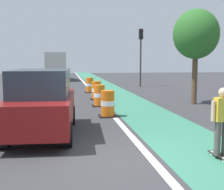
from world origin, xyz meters
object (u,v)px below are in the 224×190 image
at_px(traffic_barrel_mid, 99,96).
at_px(delivery_truck_down_block, 55,65).
at_px(skateboarder_on_lane, 222,121).
at_px(traffic_barrel_back, 96,90).
at_px(street_tree_sidewalk, 196,35).
at_px(traffic_barrel_front, 108,104).
at_px(traffic_barrel_far, 90,85).
at_px(parked_suv_nearest, 42,102).
at_px(traffic_light_corner, 141,47).

height_order(traffic_barrel_mid, delivery_truck_down_block, delivery_truck_down_block).
height_order(skateboarder_on_lane, traffic_barrel_back, skateboarder_on_lane).
height_order(delivery_truck_down_block, street_tree_sidewalk, street_tree_sidewalk).
bearing_deg(traffic_barrel_back, delivery_truck_down_block, 99.20).
xyz_separation_m(skateboarder_on_lane, street_tree_sidewalk, (3.20, 8.63, 2.76)).
distance_m(traffic_barrel_front, traffic_barrel_far, 9.65).
relative_size(traffic_barrel_front, delivery_truck_down_block, 0.14).
distance_m(skateboarder_on_lane, delivery_truck_down_block, 30.53).
bearing_deg(delivery_truck_down_block, traffic_barrel_far, -78.71).
height_order(traffic_barrel_front, street_tree_sidewalk, street_tree_sidewalk).
xyz_separation_m(parked_suv_nearest, traffic_barrel_back, (2.56, 8.39, -0.50)).
bearing_deg(traffic_barrel_mid, street_tree_sidewalk, -0.31).
distance_m(traffic_barrel_far, street_tree_sidewalk, 8.99).
xyz_separation_m(traffic_barrel_front, street_tree_sidewalk, (5.10, 2.91, 3.14)).
bearing_deg(traffic_barrel_mid, traffic_barrel_back, 87.17).
bearing_deg(traffic_light_corner, skateboarder_on_lane, -98.85).
relative_size(traffic_barrel_far, traffic_light_corner, 0.21).
bearing_deg(traffic_barrel_front, traffic_barrel_far, 89.77).
height_order(traffic_barrel_front, traffic_light_corner, traffic_light_corner).
bearing_deg(parked_suv_nearest, traffic_light_corner, 66.05).
height_order(traffic_barrel_far, traffic_light_corner, traffic_light_corner).
distance_m(traffic_barrel_mid, traffic_barrel_far, 6.71).
xyz_separation_m(traffic_barrel_far, traffic_light_corner, (4.92, 4.31, 2.97)).
bearing_deg(traffic_barrel_mid, skateboarder_on_lane, -77.54).
height_order(skateboarder_on_lane, traffic_barrel_far, skateboarder_on_lane).
distance_m(skateboarder_on_lane, parked_suv_nearest, 5.28).
bearing_deg(delivery_truck_down_block, traffic_barrel_mid, -82.32).
xyz_separation_m(delivery_truck_down_block, street_tree_sidewalk, (8.01, -21.51, 1.82)).
bearing_deg(traffic_barrel_back, traffic_light_corner, 59.65).
distance_m(skateboarder_on_lane, traffic_light_corner, 20.08).
relative_size(traffic_barrel_far, street_tree_sidewalk, 0.22).
height_order(skateboarder_on_lane, traffic_light_corner, traffic_light_corner).
height_order(traffic_barrel_front, traffic_barrel_far, same).
xyz_separation_m(traffic_barrel_back, street_tree_sidewalk, (4.97, -2.78, 3.14)).
distance_m(traffic_barrel_mid, traffic_light_corner, 12.45).
distance_m(skateboarder_on_lane, traffic_barrel_far, 15.48).
bearing_deg(traffic_barrel_front, traffic_light_corner, 70.42).
bearing_deg(traffic_barrel_mid, traffic_light_corner, 65.70).
distance_m(traffic_barrel_far, delivery_truck_down_block, 15.12).
bearing_deg(delivery_truck_down_block, traffic_light_corner, -53.04).
xyz_separation_m(traffic_barrel_front, delivery_truck_down_block, (-2.91, 24.42, 1.31)).
bearing_deg(parked_suv_nearest, traffic_barrel_front, 47.96).
height_order(delivery_truck_down_block, traffic_light_corner, traffic_light_corner).
height_order(skateboarder_on_lane, street_tree_sidewalk, street_tree_sidewalk).
bearing_deg(delivery_truck_down_block, skateboarder_on_lane, -80.93).
bearing_deg(parked_suv_nearest, skateboarder_on_lane, -34.82).
distance_m(traffic_barrel_far, traffic_light_corner, 7.19).
relative_size(traffic_barrel_back, traffic_light_corner, 0.21).
bearing_deg(traffic_barrel_front, parked_suv_nearest, -132.04).
height_order(traffic_light_corner, street_tree_sidewalk, traffic_light_corner).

